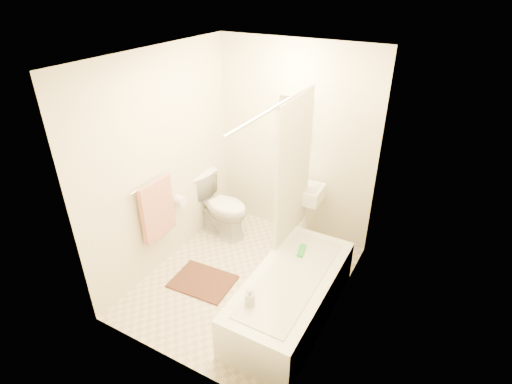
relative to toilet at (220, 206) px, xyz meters
The scene contains 17 objects.
floor 1.08m from the toilet, 41.67° to the right, with size 2.40×2.40×0.00m, color beige.
ceiling 2.24m from the toilet, 41.67° to the right, with size 2.40×2.40×0.00m, color white.
wall_back 1.22m from the toilet, 35.37° to the left, with size 2.00×0.02×2.40m, color beige.
wall_left 1.08m from the toilet, 110.53° to the right, with size 0.02×2.40×2.40m, color beige.
wall_right 2.04m from the toilet, 20.88° to the right, with size 0.02×2.40×2.40m, color beige.
mirror 1.43m from the toilet, 34.34° to the left, with size 0.40×0.03×0.55m, color white.
curtain_rod 2.00m from the toilet, 28.39° to the right, with size 0.03×0.03×1.70m, color silver.
shower_curtain 1.35m from the toilet, ahead, with size 0.04×0.80×1.55m, color silver.
towel_bar 1.18m from the toilet, 102.89° to the right, with size 0.02×0.02×0.60m, color silver.
towel 1.01m from the toilet, 101.10° to the right, with size 0.06×0.45×0.66m, color #CC7266.
toilet_paper 0.65m from the toilet, 108.20° to the right, with size 0.12×0.12×0.11m, color white.
toilet is the anchor object (origin of this frame).
sink 1.04m from the toilet, 15.77° to the left, with size 0.45×0.36×0.89m, color white, non-canonical shape.
bathtub 1.65m from the toilet, 31.95° to the right, with size 0.72×1.64×0.46m, color white, non-canonical shape.
bath_mat 1.06m from the toilet, 68.73° to the right, with size 0.66×0.49×0.02m, color #542C25.
soap_bottle 1.83m from the toilet, 48.30° to the right, with size 0.08×0.08×0.18m, color white.
scrub_brush 1.40m from the toilet, 19.68° to the right, with size 0.06×0.20×0.04m, color green.
Camera 1 is at (1.76, -2.91, 3.01)m, focal length 28.00 mm.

